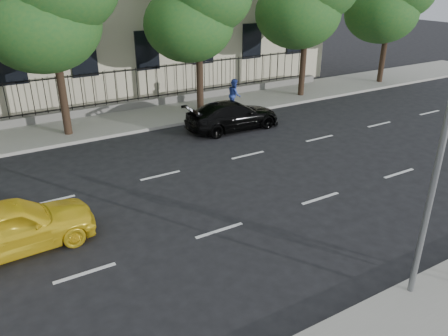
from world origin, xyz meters
name	(u,v)px	position (x,y,z in m)	size (l,w,h in m)	color
ground	(268,276)	(0.00, 0.00, 0.00)	(120.00, 120.00, 0.00)	black
far_sidewalk	(106,124)	(0.00, 14.00, 0.07)	(60.00, 4.00, 0.15)	gray
lane_markings	(186,200)	(0.00, 4.75, 0.01)	(49.60, 4.62, 0.01)	silver
iron_fence	(95,105)	(0.00, 15.70, 0.65)	(30.00, 0.50, 2.20)	slate
street_light	(431,77)	(2.50, -1.77, 5.15)	(0.25, 3.32, 8.05)	slate
tree_d	(197,0)	(5.04, 13.36, 5.84)	(5.34, 4.94, 8.84)	#382619
yellow_taxi	(11,226)	(-5.38, 4.54, 0.75)	(1.77, 4.41, 1.50)	yellow
black_sedan	(233,115)	(5.23, 10.23, 0.69)	(1.94, 4.77, 1.38)	black
pedestrian_far	(234,95)	(6.73, 12.51, 1.01)	(0.83, 0.65, 1.71)	#2A3F97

